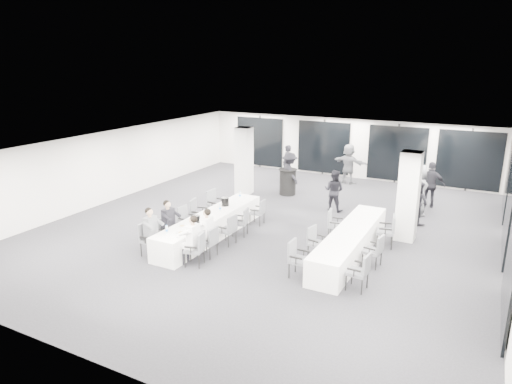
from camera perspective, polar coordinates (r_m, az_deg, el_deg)
room at (r=15.67m, az=6.58°, el=1.11°), size 14.04×16.04×2.84m
column_left at (r=19.03m, az=-1.52°, el=3.91°), size 0.60×0.60×2.80m
column_right at (r=14.75m, az=18.50°, el=-0.52°), size 0.60×0.60×2.80m
banquet_table_main at (r=14.55m, az=-5.66°, el=-4.23°), size 0.90×5.00×0.75m
banquet_table_side at (r=13.46m, az=11.68°, el=-6.21°), size 0.90×5.00×0.75m
cocktail_table at (r=19.10m, az=3.98°, el=1.30°), size 0.78×0.78×1.08m
chair_main_left_near at (r=13.49m, az=-13.33°, el=-5.47°), size 0.51×0.57×0.96m
chair_main_left_second at (r=14.08m, az=-11.12°, el=-4.66°), size 0.47×0.51×0.86m
chair_main_left_mid at (r=14.81m, az=-8.77°, el=-3.34°), size 0.50×0.55×0.93m
chair_main_left_fourth at (r=15.30m, az=-7.35°, el=-2.50°), size 0.60×0.63×0.99m
chair_main_left_far at (r=16.14m, az=-5.19°, el=-1.34°), size 0.56×0.61×1.04m
chair_main_right_near at (r=12.55m, az=-7.37°, el=-6.82°), size 0.58×0.61×0.96m
chair_main_right_second at (r=13.06m, az=-5.76°, el=-6.02°), size 0.46×0.52×0.89m
chair_main_right_mid at (r=13.86m, az=-3.40°, el=-4.53°), size 0.52×0.56×0.93m
chair_main_right_fourth at (r=14.55m, az=-1.71°, el=-3.58°), size 0.53×0.56×0.89m
chair_main_right_far at (r=15.53m, az=0.39°, el=-2.35°), size 0.47×0.52×0.87m
chair_side_left_near at (r=11.90m, az=5.12°, el=-8.02°), size 0.50×0.56×0.97m
chair_side_left_mid at (r=13.08m, az=7.44°, el=-6.00°), size 0.54×0.57×0.91m
chair_side_left_far at (r=14.53m, az=9.69°, el=-3.77°), size 0.53×0.57×0.93m
chair_side_right_near at (r=11.45m, az=12.97°, el=-9.47°), size 0.52×0.57×0.95m
chair_side_right_mid at (r=12.80m, az=14.70°, el=-6.91°), size 0.51×0.55×0.91m
chair_side_right_far at (r=14.21m, az=16.21°, el=-4.46°), size 0.60×0.64×1.01m
seated_guest_a at (r=13.29m, az=-12.84°, el=-4.54°), size 0.50×0.38×1.44m
seated_guest_b at (r=13.87m, az=-10.70°, el=-3.53°), size 0.50×0.38×1.44m
seated_guest_c at (r=12.52m, az=-8.09°, el=-5.58°), size 0.50×0.38×1.44m
seated_guest_d at (r=13.03m, az=-6.38°, el=-4.64°), size 0.50×0.38×1.44m
standing_guest_b at (r=17.11m, az=9.73°, el=0.52°), size 0.89×0.58×1.77m
standing_guest_c at (r=19.10m, az=4.22°, el=2.70°), size 1.42×1.33×2.00m
standing_guest_d at (r=18.46m, az=21.03°, el=1.19°), size 1.26×0.82×2.01m
standing_guest_e at (r=17.35m, az=19.68°, el=0.62°), size 1.06×1.20×2.12m
standing_guest_f at (r=21.13m, az=11.52°, el=3.80°), size 2.02×1.22×2.07m
standing_guest_g at (r=21.14m, az=3.93°, el=3.89°), size 0.90×0.89×1.92m
standing_guest_h at (r=16.49m, az=19.62°, el=-0.91°), size 0.95×0.92×1.70m
ice_bucket_near at (r=13.69m, az=-7.45°, el=-3.39°), size 0.21×0.21×0.24m
ice_bucket_far at (r=15.23m, az=-3.86°, el=-1.21°), size 0.25×0.25×0.28m
water_bottle_a at (r=13.03m, az=-11.10°, el=-4.62°), size 0.07×0.07×0.23m
water_bottle_b at (r=14.74m, az=-4.50°, el=-1.96°), size 0.07×0.07×0.21m
water_bottle_c at (r=16.08m, az=-2.02°, el=-0.33°), size 0.07×0.07×0.23m
plate_a at (r=13.53m, az=-9.20°, el=-4.20°), size 0.21×0.21×0.03m
plate_b at (r=13.03m, az=-9.43°, el=-5.01°), size 0.19×0.19×0.03m
plate_c at (r=13.92m, az=-7.30°, el=-3.53°), size 0.19×0.19×0.03m
wine_glass at (r=12.65m, az=-9.86°, el=-5.08°), size 0.07×0.07×0.19m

